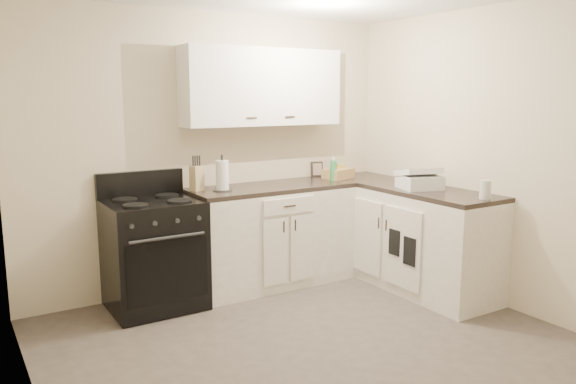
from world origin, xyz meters
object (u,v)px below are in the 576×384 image
knife_block (197,178)px  wicker_basket (338,173)px  paper_towel (222,176)px  stove (154,254)px  countertop_grill (420,182)px

knife_block → wicker_basket: 1.50m
paper_towel → knife_block: bearing=148.6°
knife_block → stove: bearing=178.6°
wicker_basket → countertop_grill: countertop_grill is taller
paper_towel → countertop_grill: 1.76m
knife_block → countertop_grill: size_ratio=0.65×
stove → wicker_basket: size_ratio=3.07×
countertop_grill → paper_towel: bearing=168.6°
knife_block → countertop_grill: (1.73, -0.95, -0.05)m
stove → knife_block: 0.75m
stove → countertop_grill: bearing=-20.8°
paper_towel → stove: bearing=-179.4°
knife_block → paper_towel: size_ratio=0.82×
paper_towel → countertop_grill: size_ratio=0.79×
knife_block → countertop_grill: 1.98m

